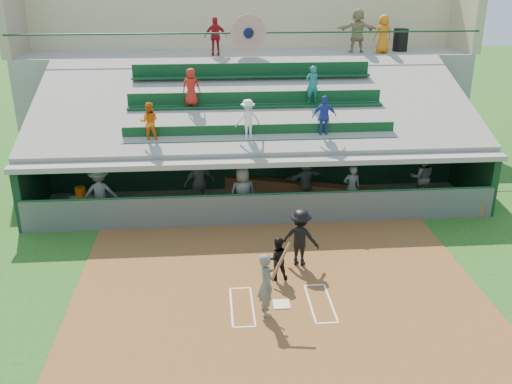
{
  "coord_description": "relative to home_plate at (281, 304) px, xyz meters",
  "views": [
    {
      "loc": [
        -1.69,
        -12.57,
        8.19
      ],
      "look_at": [
        -0.38,
        3.5,
        1.8
      ],
      "focal_mm": 40.0,
      "sensor_mm": 36.0,
      "label": 1
    }
  ],
  "objects": [
    {
      "name": "concourse_staff_a",
      "position": [
        -1.37,
        12.58,
        5.37
      ],
      "size": [
        0.96,
        0.42,
        1.62
      ],
      "primitive_type": "imported",
      "rotation": [
        0.0,
        0.0,
        3.17
      ],
      "color": "#A6131D",
      "rests_on": "concourse_slab"
    },
    {
      "name": "concourse_slab",
      "position": [
        0.0,
        13.5,
        2.26
      ],
      "size": [
        20.0,
        3.0,
        4.6
      ],
      "primitive_type": "cube",
      "color": "gray",
      "rests_on": "ground"
    },
    {
      "name": "catcher",
      "position": [
        0.03,
        1.34,
        0.62
      ],
      "size": [
        0.63,
        0.5,
        1.26
      ],
      "primitive_type": "imported",
      "rotation": [
        0.0,
        0.0,
        3.18
      ],
      "color": "black",
      "rests_on": "dirt_slab"
    },
    {
      "name": "home_umpire",
      "position": [
        0.8,
        2.15,
        0.84
      ],
      "size": [
        1.27,
        1.02,
        1.72
      ],
      "primitive_type": "imported",
      "rotation": [
        0.0,
        0.0,
        2.75
      ],
      "color": "black",
      "rests_on": "dirt_slab"
    },
    {
      "name": "dugout_bench",
      "position": [
        0.18,
        8.1,
        0.25
      ],
      "size": [
        15.39,
        6.34,
        0.49
      ],
      "primitive_type": "cube",
      "rotation": [
        0.0,
        0.0,
        -0.37
      ],
      "color": "brown",
      "rests_on": "dugout_floor"
    },
    {
      "name": "home_plate",
      "position": [
        0.0,
        0.0,
        0.0
      ],
      "size": [
        0.43,
        0.43,
        0.03
      ],
      "primitive_type": "cube",
      "color": "silver",
      "rests_on": "dirt_slab"
    },
    {
      "name": "concourse_staff_b",
      "position": [
        5.99,
        12.74,
        5.39
      ],
      "size": [
        0.88,
        0.65,
        1.65
      ],
      "primitive_type": "imported",
      "rotation": [
        0.0,
        0.0,
        3.31
      ],
      "color": "orange",
      "rests_on": "concourse_slab"
    },
    {
      "name": "dugout_player_e",
      "position": [
        3.24,
        5.98,
        0.83
      ],
      "size": [
        0.61,
        0.41,
        1.65
      ],
      "primitive_type": "imported",
      "rotation": [
        0.0,
        0.0,
        3.12
      ],
      "color": "#60635E",
      "rests_on": "dugout_floor"
    },
    {
      "name": "batter_at_plate",
      "position": [
        -0.44,
        -0.35,
        0.83
      ],
      "size": [
        0.88,
        0.76,
        1.95
      ],
      "color": "#4F524E",
      "rests_on": "dirt_slab"
    },
    {
      "name": "batters_box_chalk",
      "position": [
        0.0,
        0.0,
        -0.01
      ],
      "size": [
        2.65,
        1.85,
        0.01
      ],
      "color": "silver",
      "rests_on": "dirt_slab"
    },
    {
      "name": "ground",
      "position": [
        0.0,
        0.0,
        -0.04
      ],
      "size": [
        100.0,
        100.0,
        0.0
      ],
      "primitive_type": "plane",
      "color": "#1F4E16",
      "rests_on": "ground"
    },
    {
      "name": "dugout_floor",
      "position": [
        0.0,
        6.75,
        -0.02
      ],
      "size": [
        16.0,
        3.5,
        0.04
      ],
      "primitive_type": "cube",
      "color": "gray",
      "rests_on": "ground"
    },
    {
      "name": "dugout_player_d",
      "position": [
        1.76,
        7.03,
        0.83
      ],
      "size": [
        1.6,
        1.06,
        1.66
      ],
      "primitive_type": "imported",
      "rotation": [
        0.0,
        0.0,
        3.55
      ],
      "color": "#555853",
      "rests_on": "dugout_floor"
    },
    {
      "name": "trash_bin",
      "position": [
        7.0,
        13.33,
        5.06
      ],
      "size": [
        0.66,
        0.66,
        0.99
      ],
      "primitive_type": "cylinder",
      "color": "black",
      "rests_on": "concourse_slab"
    },
    {
      "name": "dugout_player_b",
      "position": [
        -2.16,
        6.54,
        0.98
      ],
      "size": [
        1.24,
        0.87,
        1.95
      ],
      "primitive_type": "imported",
      "rotation": [
        0.0,
        0.0,
        3.53
      ],
      "color": "#51534F",
      "rests_on": "dugout_floor"
    },
    {
      "name": "dugout_player_a",
      "position": [
        -5.54,
        5.89,
        0.95
      ],
      "size": [
        1.28,
        0.82,
        1.89
      ],
      "primitive_type": "imported",
      "rotation": [
        0.0,
        0.0,
        3.24
      ],
      "color": "#5D605A",
      "rests_on": "dugout_floor"
    },
    {
      "name": "white_table",
      "position": [
        -6.3,
        6.29,
        0.33
      ],
      "size": [
        0.89,
        0.79,
        0.65
      ],
      "primitive_type": "cube",
      "rotation": [
        0.0,
        0.0,
        0.38
      ],
      "color": "silver",
      "rests_on": "dugout_floor"
    },
    {
      "name": "water_cooler",
      "position": [
        -6.3,
        6.34,
        0.84
      ],
      "size": [
        0.37,
        0.37,
        0.37
      ],
      "primitive_type": "cylinder",
      "color": "orange",
      "rests_on": "white_table"
    },
    {
      "name": "dugout_player_c",
      "position": [
        -0.67,
        5.5,
        0.94
      ],
      "size": [
        1.0,
        0.75,
        1.86
      ],
      "primitive_type": "imported",
      "rotation": [
        0.0,
        0.0,
        3.33
      ],
      "color": "#51534E",
      "rests_on": "dugout_floor"
    },
    {
      "name": "dugout_player_f",
      "position": [
        6.03,
        6.64,
        0.91
      ],
      "size": [
        0.97,
        0.81,
        1.8
      ],
      "primitive_type": "imported",
      "rotation": [
        0.0,
        0.0,
        2.98
      ],
      "color": "#585B56",
      "rests_on": "dugout_floor"
    },
    {
      "name": "dirt_slab",
      "position": [
        0.0,
        0.5,
        -0.03
      ],
      "size": [
        11.0,
        9.0,
        0.02
      ],
      "primitive_type": "cube",
      "color": "brown",
      "rests_on": "ground"
    },
    {
      "name": "concourse_staff_c",
      "position": [
        4.89,
        13.01,
        5.52
      ],
      "size": [
        1.82,
        0.73,
        1.92
      ],
      "primitive_type": "imported",
      "rotation": [
        0.0,
        0.0,
        3.05
      ],
      "color": "tan",
      "rests_on": "concourse_slab"
    },
    {
      "name": "grandstand",
      "position": [
        -0.01,
        10.51,
        2.23
      ],
      "size": [
        20.4,
        10.4,
        7.8
      ],
      "color": "#535953",
      "rests_on": "ground"
    }
  ]
}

